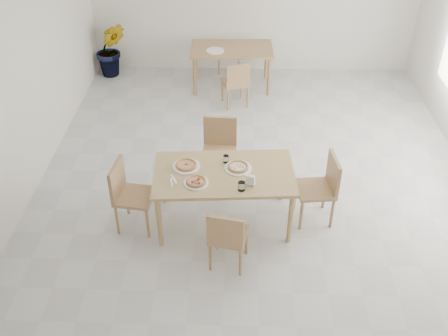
{
  "coord_description": "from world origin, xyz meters",
  "views": [
    {
      "loc": [
        -0.26,
        -6.01,
        4.4
      ],
      "look_at": [
        -0.41,
        -1.01,
        0.82
      ],
      "focal_mm": 42.0,
      "sensor_mm": 36.0,
      "label": 1
    }
  ],
  "objects_px": {
    "tumbler_a": "(242,186)",
    "second_table": "(232,52)",
    "pizza_mushroom": "(238,167)",
    "potted_plant": "(111,49)",
    "main_table": "(224,177)",
    "chair_south": "(227,236)",
    "chair_north": "(219,146)",
    "chair_east": "(322,185)",
    "plate_mushroom": "(238,168)",
    "plate_empty": "(215,51)",
    "pizza_pepperoni": "(196,181)",
    "tumbler_b": "(226,159)",
    "chair_back_s": "(236,81)",
    "plate_pepperoni": "(196,183)",
    "chair_west": "(128,191)",
    "pizza_margherita": "(186,165)",
    "plate_margherita": "(186,166)",
    "chair_back_n": "(232,43)",
    "napkin_holder": "(250,180)"
  },
  "relations": [
    {
      "from": "pizza_margherita",
      "to": "napkin_holder",
      "type": "height_order",
      "value": "napkin_holder"
    },
    {
      "from": "pizza_margherita",
      "to": "potted_plant",
      "type": "distance_m",
      "value": 4.45
    },
    {
      "from": "tumbler_b",
      "to": "pizza_margherita",
      "type": "bearing_deg",
      "value": -166.27
    },
    {
      "from": "chair_south",
      "to": "plate_mushroom",
      "type": "height_order",
      "value": "chair_south"
    },
    {
      "from": "chair_east",
      "to": "tumbler_a",
      "type": "bearing_deg",
      "value": -73.79
    },
    {
      "from": "plate_pepperoni",
      "to": "chair_north",
      "type": "bearing_deg",
      "value": 78.81
    },
    {
      "from": "chair_north",
      "to": "chair_east",
      "type": "distance_m",
      "value": 1.52
    },
    {
      "from": "tumbler_a",
      "to": "chair_back_s",
      "type": "height_order",
      "value": "tumbler_a"
    },
    {
      "from": "chair_west",
      "to": "pizza_margherita",
      "type": "height_order",
      "value": "chair_west"
    },
    {
      "from": "plate_mushroom",
      "to": "plate_pepperoni",
      "type": "height_order",
      "value": "same"
    },
    {
      "from": "plate_mushroom",
      "to": "plate_pepperoni",
      "type": "distance_m",
      "value": 0.57
    },
    {
      "from": "pizza_pepperoni",
      "to": "potted_plant",
      "type": "relative_size",
      "value": 0.24
    },
    {
      "from": "chair_south",
      "to": "plate_mushroom",
      "type": "xyz_separation_m",
      "value": [
        0.11,
        0.87,
        0.29
      ]
    },
    {
      "from": "plate_mushroom",
      "to": "pizza_pepperoni",
      "type": "relative_size",
      "value": 1.32
    },
    {
      "from": "main_table",
      "to": "chair_south",
      "type": "distance_m",
      "value": 0.82
    },
    {
      "from": "tumbler_b",
      "to": "chair_back_s",
      "type": "distance_m",
      "value": 2.79
    },
    {
      "from": "pizza_margherita",
      "to": "chair_north",
      "type": "bearing_deg",
      "value": 65.73
    },
    {
      "from": "tumbler_a",
      "to": "second_table",
      "type": "xyz_separation_m",
      "value": [
        -0.18,
        4.07,
        -0.14
      ]
    },
    {
      "from": "main_table",
      "to": "chair_back_s",
      "type": "distance_m",
      "value": 2.99
    },
    {
      "from": "pizza_mushroom",
      "to": "potted_plant",
      "type": "distance_m",
      "value": 4.75
    },
    {
      "from": "main_table",
      "to": "pizza_pepperoni",
      "type": "relative_size",
      "value": 6.95
    },
    {
      "from": "chair_east",
      "to": "pizza_margherita",
      "type": "height_order",
      "value": "chair_east"
    },
    {
      "from": "chair_south",
      "to": "chair_east",
      "type": "xyz_separation_m",
      "value": [
        1.14,
        0.88,
        0.06
      ]
    },
    {
      "from": "plate_pepperoni",
      "to": "tumbler_a",
      "type": "height_order",
      "value": "tumbler_a"
    },
    {
      "from": "plate_pepperoni",
      "to": "plate_mushroom",
      "type": "bearing_deg",
      "value": 32.19
    },
    {
      "from": "chair_west",
      "to": "potted_plant",
      "type": "height_order",
      "value": "potted_plant"
    },
    {
      "from": "tumbler_b",
      "to": "plate_empty",
      "type": "relative_size",
      "value": 0.3
    },
    {
      "from": "tumbler_b",
      "to": "chair_south",
      "type": "bearing_deg",
      "value": -87.65
    },
    {
      "from": "pizza_mushroom",
      "to": "pizza_pepperoni",
      "type": "relative_size",
      "value": 1.17
    },
    {
      "from": "pizza_pepperoni",
      "to": "chair_back_n",
      "type": "distance_m",
      "value": 4.73
    },
    {
      "from": "plate_empty",
      "to": "tumbler_b",
      "type": "bearing_deg",
      "value": -85.25
    },
    {
      "from": "chair_east",
      "to": "tumbler_a",
      "type": "relative_size",
      "value": 8.47
    },
    {
      "from": "chair_south",
      "to": "chair_north",
      "type": "distance_m",
      "value": 1.71
    },
    {
      "from": "plate_mushroom",
      "to": "plate_empty",
      "type": "bearing_deg",
      "value": 96.95
    },
    {
      "from": "chair_back_s",
      "to": "chair_west",
      "type": "bearing_deg",
      "value": 50.41
    },
    {
      "from": "second_table",
      "to": "potted_plant",
      "type": "height_order",
      "value": "potted_plant"
    },
    {
      "from": "pizza_mushroom",
      "to": "chair_back_s",
      "type": "bearing_deg",
      "value": 90.95
    },
    {
      "from": "tumbler_b",
      "to": "potted_plant",
      "type": "height_order",
      "value": "potted_plant"
    },
    {
      "from": "plate_margherita",
      "to": "napkin_holder",
      "type": "distance_m",
      "value": 0.83
    },
    {
      "from": "chair_back_s",
      "to": "plate_mushroom",
      "type": "bearing_deg",
      "value": 73.7
    },
    {
      "from": "chair_south",
      "to": "pizza_pepperoni",
      "type": "distance_m",
      "value": 0.74
    },
    {
      "from": "chair_east",
      "to": "pizza_margherita",
      "type": "relative_size",
      "value": 2.88
    },
    {
      "from": "napkin_holder",
      "to": "chair_back_s",
      "type": "relative_size",
      "value": 0.16
    },
    {
      "from": "chair_north",
      "to": "chair_back_n",
      "type": "distance_m",
      "value": 3.58
    },
    {
      "from": "plate_margherita",
      "to": "chair_back_s",
      "type": "distance_m",
      "value": 2.95
    },
    {
      "from": "plate_margherita",
      "to": "plate_pepperoni",
      "type": "relative_size",
      "value": 1.15
    },
    {
      "from": "chair_south",
      "to": "chair_back_s",
      "type": "height_order",
      "value": "chair_back_s"
    },
    {
      "from": "plate_margherita",
      "to": "napkin_holder",
      "type": "relative_size",
      "value": 2.58
    },
    {
      "from": "plate_margherita",
      "to": "chair_back_s",
      "type": "bearing_deg",
      "value": 78.75
    },
    {
      "from": "chair_south",
      "to": "pizza_mushroom",
      "type": "relative_size",
      "value": 2.79
    }
  ]
}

